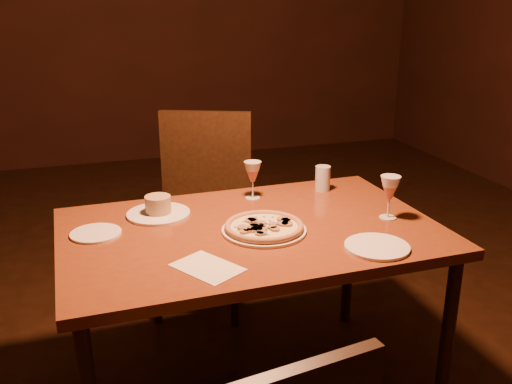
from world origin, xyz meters
name	(u,v)px	position (x,y,z in m)	size (l,w,h in m)	color
floor	(200,377)	(0.00, 0.00, 0.00)	(7.00, 7.00, 0.00)	black
dining_table	(250,244)	(0.17, -0.16, 0.66)	(1.36, 0.89, 0.72)	brown
chair_far	(202,200)	(0.18, 0.66, 0.55)	(0.61, 0.61, 0.97)	black
pizza_plate	(264,227)	(0.21, -0.21, 0.74)	(0.30, 0.30, 0.03)	white
ramekin_saucer	(158,209)	(-0.13, 0.07, 0.75)	(0.24, 0.24, 0.08)	white
wine_glass_far	(253,180)	(0.28, 0.14, 0.80)	(0.07, 0.07, 0.16)	#BF664F
wine_glass_right	(389,197)	(0.70, -0.23, 0.81)	(0.07, 0.07, 0.17)	#BF664F
water_tumbler	(323,178)	(0.59, 0.14, 0.78)	(0.06, 0.06, 0.11)	#B4BCC5
side_plate_left	(96,233)	(-0.37, -0.06, 0.73)	(0.18, 0.18, 0.01)	white
side_plate_near	(377,247)	(0.52, -0.46, 0.73)	(0.22, 0.22, 0.01)	white
menu_card	(207,267)	(-0.05, -0.43, 0.72)	(0.14, 0.21, 0.00)	silver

